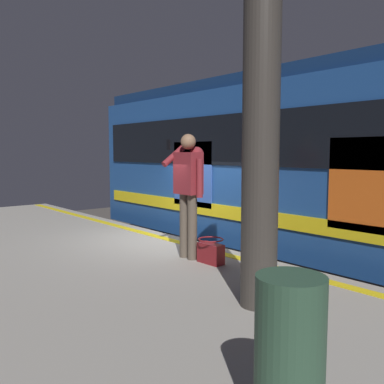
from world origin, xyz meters
The scene contains 10 objects.
ground_plane centered at (0.00, 0.00, 0.00)m, with size 24.08×24.08×0.00m, color #4C4742.
platform centered at (0.00, 2.05, 0.56)m, with size 13.22×4.11×1.12m, color #9E998E.
safety_line centered at (0.00, 0.30, 1.13)m, with size 12.95×0.16×0.01m, color yellow.
track_rail_near centered at (0.00, -1.31, 0.08)m, with size 17.18×0.08×0.16m, color slate.
track_rail_far centered at (0.00, -2.74, 0.08)m, with size 17.18×0.08×0.16m, color slate.
train_carriage centered at (-1.32, -2.02, 2.49)m, with size 10.13×2.89×3.90m.
passenger centered at (-1.14, 0.85, 2.20)m, with size 0.57×0.55×1.81m.
handbag centered at (-1.56, 0.80, 1.29)m, with size 0.40×0.36×0.35m.
station_column centered at (-3.05, 1.52, 2.77)m, with size 0.37×0.37×3.29m, color #38332D.
trash_bin centered at (-4.43, 2.89, 1.57)m, with size 0.38×0.38×0.90m, color #2D4C38.
Camera 1 is at (-5.73, 4.69, 2.68)m, focal length 38.88 mm.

